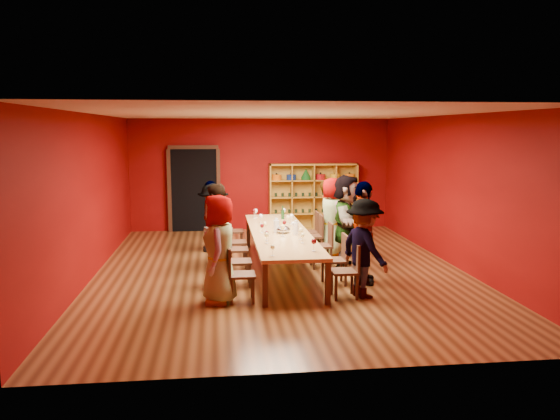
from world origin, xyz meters
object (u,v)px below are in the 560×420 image
object	(u,v)px
person_left_1	(214,244)
chair_person_left_2	(233,246)
person_right_0	(364,248)
wine_bottle	(283,214)
chair_person_left_4	(230,228)
chair_person_right_2	(325,243)
person_left_0	(219,249)
person_left_3	(214,224)
chair_person_right_0	(349,267)
person_left_4	(211,216)
spittoon_bowl	(283,230)
chair_person_right_3	(316,233)
chair_person_left_0	(237,271)
shelving_unit	(313,194)
person_right_4	(328,216)
chair_person_left_1	(235,258)
person_right_1	(363,233)
chair_person_left_3	(232,239)
person_right_3	(332,217)
chair_person_right_4	(312,229)
person_left_2	(216,228)
person_right_2	(346,221)
chair_person_right_1	(339,257)

from	to	relation	value
person_left_1	chair_person_left_2	bearing A→B (deg)	167.74
person_right_0	wine_bottle	distance (m)	3.51
chair_person_left_4	chair_person_right_2	xyz separation A→B (m)	(1.82, -1.78, 0.00)
person_left_0	person_left_1	xyz separation A→B (m)	(-0.08, 0.88, -0.09)
person_left_3	chair_person_right_0	bearing A→B (deg)	43.25
person_left_4	person_right_0	size ratio (longest dim) A/B	0.98
chair_person_left_4	spittoon_bowl	distance (m)	2.23
person_left_3	person_right_0	xyz separation A→B (m)	(2.43, -2.52, -0.01)
person_right_0	chair_person_right_3	distance (m)	3.00
chair_person_left_0	person_left_0	bearing A→B (deg)	180.00
shelving_unit	person_right_4	world-z (taller)	shelving_unit
person_left_0	chair_person_left_1	distance (m)	0.99
wine_bottle	person_right_1	bearing A→B (deg)	-67.32
person_left_0	chair_person_right_3	xyz separation A→B (m)	(2.09, 2.99, -0.36)
person_left_4	chair_person_left_3	bearing A→B (deg)	17.98
person_left_1	spittoon_bowl	size ratio (longest dim) A/B	5.60
chair_person_right_2	chair_person_left_3	bearing A→B (deg)	163.68
chair_person_left_0	person_right_3	size ratio (longest dim) A/B	0.53
person_right_0	person_right_3	bearing A→B (deg)	-24.46
person_left_3	chair_person_right_2	distance (m)	2.27
chair_person_right_4	person_right_4	world-z (taller)	person_right_4
shelving_unit	chair_person_right_4	distance (m)	2.78
person_left_2	chair_person_right_2	xyz separation A→B (m)	(2.14, 0.14, -0.35)
person_right_0	person_right_2	distance (m)	1.99
person_left_1	chair_person_right_0	world-z (taller)	person_left_1
person_left_2	chair_person_left_4	xyz separation A→B (m)	(0.32, 1.92, -0.35)
chair_person_right_3	chair_person_right_4	size ratio (longest dim) A/B	1.00
person_right_2	wine_bottle	world-z (taller)	person_right_2
shelving_unit	person_left_1	distance (m)	5.92
chair_person_left_2	shelving_unit	bearing A→B (deg)	61.79
person_left_1	chair_person_left_2	distance (m)	1.08
person_right_1	person_right_3	distance (m)	2.21
person_left_0	chair_person_right_1	xyz separation A→B (m)	(2.09, 0.79, -0.36)
person_left_0	chair_person_left_1	bearing A→B (deg)	166.89
chair_person_left_1	chair_person_right_0	world-z (taller)	same
chair_person_right_1	chair_person_right_4	xyz separation A→B (m)	(0.00, 2.68, 0.00)
person_right_4	chair_person_left_0	bearing A→B (deg)	161.36
chair_person_left_0	person_left_4	size ratio (longest dim) A/B	0.56
spittoon_bowl	wine_bottle	distance (m)	1.63
person_left_3	chair_person_right_4	bearing A→B (deg)	115.35
spittoon_bowl	person_left_1	bearing A→B (deg)	-145.05
shelving_unit	person_right_1	size ratio (longest dim) A/B	1.32
chair_person_right_3	person_right_3	distance (m)	0.49
chair_person_left_2	person_right_1	xyz separation A→B (m)	(2.24, -1.08, 0.41)
person_right_4	person_right_1	bearing A→B (deg)	-165.07
person_right_0	person_right_3	distance (m)	2.98
person_left_4	person_right_1	distance (m)	4.02
chair_person_left_2	person_right_0	xyz separation A→B (m)	(2.06, -1.85, 0.31)
chair_person_left_4	chair_person_right_3	world-z (taller)	same
chair_person_left_4	person_left_1	bearing A→B (deg)	-96.85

